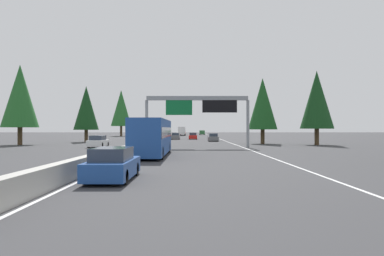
{
  "coord_description": "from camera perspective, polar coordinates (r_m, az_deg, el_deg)",
  "views": [
    {
      "loc": [
        -2.96,
        -5.17,
        2.31
      ],
      "look_at": [
        63.86,
        -5.25,
        2.46
      ],
      "focal_mm": 32.18,
      "sensor_mm": 36.0,
      "label": 1
    }
  ],
  "objects": [
    {
      "name": "conifer_right_near",
      "position": [
        51.97,
        19.97,
        4.41
      ],
      "size": [
        4.64,
        4.64,
        10.56
      ],
      "color": "#4C3823",
      "rests_on": "ground"
    },
    {
      "name": "pickup_mid_center",
      "position": [
        126.98,
        -1.52,
        -0.76
      ],
      "size": [
        5.6,
        2.0,
        1.86
      ],
      "color": "red",
      "rests_on": "ground"
    },
    {
      "name": "median_barrier",
      "position": [
        83.16,
        -3.84,
        -1.41
      ],
      "size": [
        180.0,
        0.56,
        0.9
      ],
      "primitive_type": "cube",
      "color": "#ADAAA3",
      "rests_on": "ground"
    },
    {
      "name": "minivan_mid_left",
      "position": [
        131.18,
        1.67,
        -0.72
      ],
      "size": [
        5.0,
        1.95,
        1.69
      ],
      "color": "#2D6B38",
      "rests_on": "ground"
    },
    {
      "name": "sedan_near_center",
      "position": [
        63.65,
        3.52,
        -1.59
      ],
      "size": [
        4.4,
        1.8,
        1.47
      ],
      "color": "slate",
      "rests_on": "ground"
    },
    {
      "name": "shoulder_stripe_right",
      "position": [
        73.27,
        4.91,
        -1.93
      ],
      "size": [
        160.0,
        0.16,
        0.01
      ],
      "primitive_type": "cube",
      "color": "silver",
      "rests_on": "ground"
    },
    {
      "name": "sign_gantry_overhead",
      "position": [
        41.82,
        1.12,
        3.56
      ],
      "size": [
        0.5,
        12.68,
        6.28
      ],
      "color": "gray",
      "rests_on": "ground"
    },
    {
      "name": "conifer_left_far",
      "position": [
        109.88,
        -11.67,
        3.24
      ],
      "size": [
        6.34,
        6.34,
        14.41
      ],
      "color": "#4C3823",
      "rests_on": "ground"
    },
    {
      "name": "conifer_left_near",
      "position": [
        54.61,
        -26.62,
        4.76
      ],
      "size": [
        5.03,
        5.03,
        11.44
      ],
      "color": "#4C3823",
      "rests_on": "ground"
    },
    {
      "name": "conifer_right_mid",
      "position": [
        53.63,
        11.62,
        3.94
      ],
      "size": [
        4.43,
        4.43,
        10.06
      ],
      "color": "#4C3823",
      "rests_on": "ground"
    },
    {
      "name": "shoulder_stripe_median",
      "position": [
        73.16,
        -3.92,
        -1.93
      ],
      "size": [
        160.0,
        0.16,
        0.01
      ],
      "primitive_type": "cube",
      "color": "silver",
      "rests_on": "ground"
    },
    {
      "name": "sedan_far_right",
      "position": [
        74.87,
        -2.75,
        -1.37
      ],
      "size": [
        4.4,
        1.8,
        1.47
      ],
      "color": "slate",
      "rests_on": "ground"
    },
    {
      "name": "bus_near_right",
      "position": [
        29.9,
        -6.56,
        -1.27
      ],
      "size": [
        11.5,
        2.55,
        3.1
      ],
      "color": "#1E4793",
      "rests_on": "ground"
    },
    {
      "name": "oncoming_near",
      "position": [
        44.52,
        -15.29,
        -2.22
      ],
      "size": [
        4.4,
        1.8,
        1.47
      ],
      "rotation": [
        0.0,
        0.0,
        3.14
      ],
      "color": "white",
      "rests_on": "ground"
    },
    {
      "name": "sedan_far_center",
      "position": [
        75.67,
        0.15,
        -1.36
      ],
      "size": [
        4.4,
        1.8,
        1.47
      ],
      "color": "red",
      "rests_on": "ground"
    },
    {
      "name": "conifer_left_mid",
      "position": [
        62.45,
        -17.13,
        3.17
      ],
      "size": [
        4.27,
        4.27,
        9.71
      ],
      "color": "#4C3823",
      "rests_on": "ground"
    },
    {
      "name": "ground_plane",
      "position": [
        63.21,
        -4.76,
        -2.22
      ],
      "size": [
        320.0,
        320.0,
        0.0
      ],
      "primitive_type": "plane",
      "color": "#38383A"
    },
    {
      "name": "box_truck_distant_a",
      "position": [
        117.39,
        -1.71,
        -0.47
      ],
      "size": [
        8.5,
        2.4,
        2.95
      ],
      "color": "white",
      "rests_on": "ground"
    },
    {
      "name": "sedan_far_left",
      "position": [
        16.02,
        -12.97,
        -5.96
      ],
      "size": [
        4.4,
        1.8,
        1.47
      ],
      "color": "#1E4793",
      "rests_on": "ground"
    }
  ]
}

